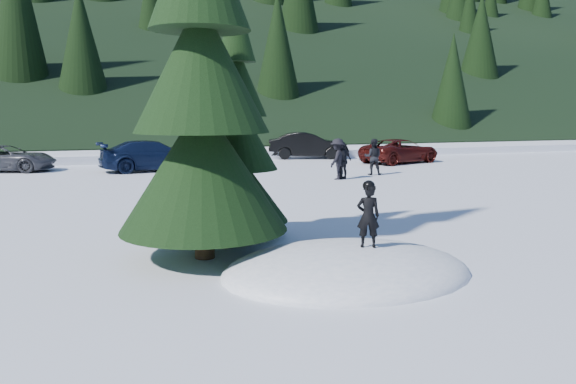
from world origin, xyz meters
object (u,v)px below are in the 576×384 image
object	(u,v)px
car_3	(153,156)
car_6	(400,151)
adult_0	(373,157)
spruce_tall	(201,84)
adult_1	(343,161)
car_4	(220,153)
spruce_short	(237,144)
car_5	(308,146)
child_skier	(368,216)
adult_2	(338,159)
car_2	(6,158)

from	to	relation	value
car_3	car_6	size ratio (longest dim) A/B	1.06
adult_0	car_6	distance (m)	6.06
car_3	spruce_tall	bearing A→B (deg)	171.50
adult_1	car_6	size ratio (longest dim) A/B	0.33
car_4	car_3	bearing A→B (deg)	130.26
spruce_short	car_6	xyz separation A→B (m)	(12.36, 14.79, -1.46)
adult_0	car_5	xyz separation A→B (m)	(0.17, 8.73, -0.03)
child_skier	adult_0	size ratio (longest dim) A/B	0.69
adult_1	adult_2	xyz separation A→B (m)	(-0.24, 0.01, 0.07)
adult_1	adult_2	world-z (taller)	adult_2
adult_0	adult_2	world-z (taller)	adult_2
adult_2	adult_1	bearing A→B (deg)	134.78
spruce_tall	child_skier	world-z (taller)	spruce_tall
adult_1	car_6	world-z (taller)	adult_1
child_skier	adult_1	xyz separation A→B (m)	(5.04, 12.51, -0.26)
car_3	adult_2	bearing A→B (deg)	-136.55
spruce_tall	adult_1	distance (m)	13.24
spruce_tall	adult_0	size ratio (longest dim) A/B	5.43
spruce_tall	car_6	xyz separation A→B (m)	(13.36, 16.19, -2.68)
car_2	car_6	xyz separation A→B (m)	(19.46, -1.94, 0.04)
adult_0	car_2	bearing A→B (deg)	0.89
car_4	spruce_tall	bearing A→B (deg)	-177.35
spruce_tall	car_4	xyz separation A→B (m)	(3.92, 17.93, -2.67)
spruce_short	adult_1	xyz separation A→B (m)	(6.56, 9.17, -1.33)
adult_2	car_4	distance (m)	8.10
spruce_short	adult_1	world-z (taller)	spruce_short
child_skier	car_2	distance (m)	21.84
car_3	car_6	bearing A→B (deg)	-97.43
child_skier	car_2	bearing A→B (deg)	-48.02
adult_1	car_3	bearing A→B (deg)	-62.83
car_5	car_6	distance (m)	5.58
adult_2	car_5	world-z (taller)	adult_2
spruce_short	car_6	bearing A→B (deg)	50.11
adult_1	car_2	distance (m)	15.61
adult_2	spruce_tall	bearing A→B (deg)	12.03
adult_2	car_6	size ratio (longest dim) A/B	0.36
spruce_short	car_6	distance (m)	19.33
adult_2	car_6	xyz separation A→B (m)	(6.04, 5.61, -0.20)
car_2	car_6	distance (m)	19.56
child_skier	car_4	world-z (taller)	child_skier
child_skier	adult_0	distance (m)	15.18
car_4	spruce_short	bearing A→B (deg)	-175.03
adult_2	child_skier	bearing A→B (deg)	25.73
adult_0	adult_1	world-z (taller)	adult_0
spruce_tall	car_3	bearing A→B (deg)	88.56
adult_1	car_2	size ratio (longest dim) A/B	0.35
child_skier	adult_1	world-z (taller)	child_skier
spruce_short	car_4	xyz separation A→B (m)	(2.92, 16.53, -1.45)
car_2	car_3	xyz separation A→B (m)	(6.51, -1.86, 0.10)
car_2	spruce_tall	bearing A→B (deg)	-146.41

